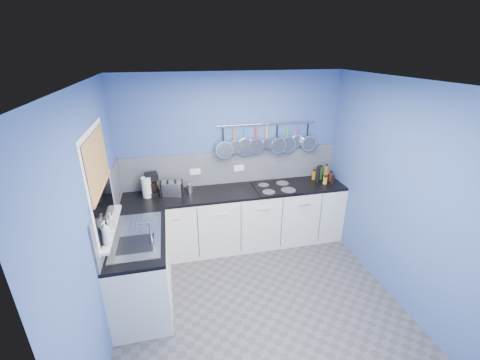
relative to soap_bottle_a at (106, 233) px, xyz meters
name	(u,v)px	position (x,y,z in m)	size (l,w,h in m)	color
floor	(258,300)	(1.53, 0.03, -1.18)	(3.20, 3.00, 0.02)	#47474C
ceiling	(264,81)	(1.53, 0.03, 1.34)	(3.20, 3.00, 0.02)	white
wall_back	(232,160)	(1.53, 1.54, 0.08)	(3.20, 0.02, 2.50)	#385392
wall_front	(330,320)	(1.53, -1.48, 0.08)	(3.20, 0.02, 2.50)	#385392
wall_left	(96,225)	(-0.08, 0.03, 0.08)	(0.02, 3.00, 2.50)	#385392
wall_right	(395,192)	(3.14, 0.03, 0.08)	(0.02, 3.00, 2.50)	#385392
backsplash_back	(232,167)	(1.53, 1.52, -0.02)	(3.20, 0.02, 0.50)	#9195A0
backsplash_left	(110,205)	(-0.06, 0.63, -0.02)	(0.02, 1.80, 0.50)	#9195A0
cabinet_run_back	(237,219)	(1.53, 1.23, -0.74)	(3.20, 0.60, 0.86)	silver
worktop_back	(236,192)	(1.53, 1.23, -0.29)	(3.20, 0.60, 0.04)	black
cabinet_run_left	(142,270)	(0.23, 0.33, -0.74)	(0.60, 1.20, 0.86)	silver
worktop_left	(137,237)	(0.23, 0.33, -0.29)	(0.60, 1.20, 0.04)	black
window_frame	(100,183)	(-0.05, 0.33, 0.38)	(0.01, 1.00, 1.10)	white
window_glass	(100,183)	(-0.04, 0.33, 0.38)	(0.01, 0.90, 1.00)	black
bamboo_blind	(97,161)	(-0.03, 0.33, 0.61)	(0.01, 0.90, 0.55)	#C08146
window_sill	(111,227)	(-0.02, 0.33, -0.13)	(0.10, 0.98, 0.03)	white
sink_unit	(137,235)	(0.23, 0.33, -0.27)	(0.50, 0.95, 0.01)	silver
mixer_tap	(150,232)	(0.39, 0.15, -0.14)	(0.12, 0.08, 0.26)	silver
socket_left	(195,172)	(0.98, 1.50, -0.04)	(0.15, 0.01, 0.09)	white
socket_right	(239,168)	(1.63, 1.50, -0.04)	(0.15, 0.01, 0.09)	white
pot_rail	(267,124)	(2.03, 1.48, 0.61)	(0.02, 0.02, 1.45)	silver
soap_bottle_a	(106,233)	(0.00, 0.00, 0.00)	(0.09, 0.09, 0.24)	white
soap_bottle_b	(111,221)	(0.00, 0.29, -0.03)	(0.08, 0.08, 0.17)	white
paper_towel	(147,187)	(0.30, 1.29, -0.13)	(0.13, 0.13, 0.28)	white
coffee_maker	(152,184)	(0.37, 1.35, -0.12)	(0.17, 0.19, 0.31)	black
toaster	(172,188)	(0.63, 1.29, -0.18)	(0.29, 0.17, 0.19)	silver
canister	(190,188)	(0.87, 1.31, -0.21)	(0.09, 0.09, 0.12)	silver
hob	(276,188)	(2.10, 1.17, -0.26)	(0.61, 0.53, 0.01)	black
pan_0	(223,142)	(1.40, 1.47, 0.39)	(0.25, 0.12, 0.44)	silver
pan_1	(234,139)	(1.55, 1.47, 0.42)	(0.19, 0.09, 0.38)	silver
pan_2	(245,140)	(1.71, 1.47, 0.39)	(0.25, 0.06, 0.44)	silver
pan_3	(256,139)	(1.87, 1.47, 0.40)	(0.23, 0.08, 0.42)	silver
pan_4	(267,136)	(2.03, 1.47, 0.44)	(0.16, 0.11, 0.35)	silver
pan_5	(277,138)	(2.19, 1.47, 0.40)	(0.23, 0.13, 0.42)	silver
pan_6	(287,137)	(2.35, 1.47, 0.39)	(0.24, 0.09, 0.43)	silver
pan_7	(297,134)	(2.51, 1.47, 0.43)	(0.17, 0.06, 0.36)	silver
pan_8	(307,136)	(2.67, 1.47, 0.40)	(0.23, 0.11, 0.42)	silver
condiment_0	(326,174)	(2.97, 1.33, -0.18)	(0.06, 0.06, 0.18)	brown
condiment_1	(320,173)	(2.88, 1.35, -0.17)	(0.07, 0.07, 0.20)	#265919
condiment_2	(314,175)	(2.78, 1.36, -0.20)	(0.06, 0.06, 0.14)	#8C5914
condiment_3	(331,177)	(2.99, 1.23, -0.20)	(0.05, 0.05, 0.15)	#4C190C
condiment_4	(326,174)	(2.91, 1.23, -0.14)	(0.06, 0.06, 0.26)	brown
condiment_5	(318,175)	(2.79, 1.26, -0.15)	(0.06, 0.06, 0.23)	black
condiment_6	(333,180)	(2.98, 1.15, -0.22)	(0.05, 0.05, 0.10)	black
condiment_7	(325,180)	(2.87, 1.16, -0.22)	(0.06, 0.06, 0.11)	olive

